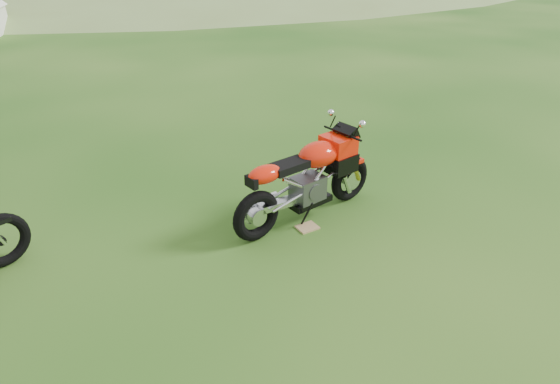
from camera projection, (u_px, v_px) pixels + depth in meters
ground at (318, 232)px, 6.02m from camera, size 120.00×120.00×0.00m
sport_motorcycle at (307, 174)px, 6.03m from camera, size 2.19×0.57×1.31m
plywood_board at (307, 227)px, 6.09m from camera, size 0.30×0.25×0.02m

